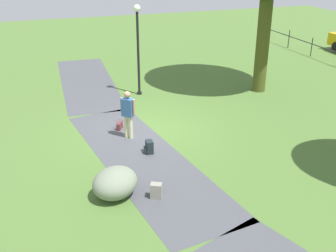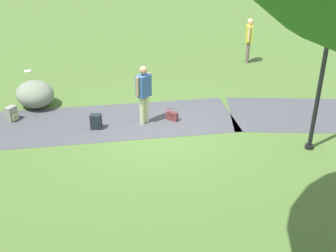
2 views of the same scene
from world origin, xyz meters
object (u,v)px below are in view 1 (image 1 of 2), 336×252
object	(u,v)px
lamp_post	(138,41)
handbag_on_grass	(120,125)
backpack_by_boulder	(156,191)
woman_with_handbag	(128,112)
spare_backpack_on_lawn	(149,147)
lawn_boulder	(115,183)

from	to	relation	value
lamp_post	handbag_on_grass	bearing A→B (deg)	-26.03
lamp_post	backpack_by_boulder	size ratio (longest dim) A/B	9.15
woman_with_handbag	backpack_by_boulder	bearing A→B (deg)	-3.11
handbag_on_grass	spare_backpack_on_lawn	bearing A→B (deg)	12.81
woman_with_handbag	spare_backpack_on_lawn	xyz separation A→B (m)	(1.25, 0.32, -0.72)
lamp_post	woman_with_handbag	world-z (taller)	lamp_post
lamp_post	lawn_boulder	world-z (taller)	lamp_post
spare_backpack_on_lawn	handbag_on_grass	bearing A→B (deg)	-167.19
backpack_by_boulder	spare_backpack_on_lawn	size ratio (longest dim) A/B	1.00
woman_with_handbag	spare_backpack_on_lawn	world-z (taller)	woman_with_handbag
lamp_post	woman_with_handbag	bearing A→B (deg)	-19.93
lamp_post	handbag_on_grass	size ratio (longest dim) A/B	9.73
handbag_on_grass	spare_backpack_on_lawn	xyz separation A→B (m)	(2.00, 0.45, 0.05)
backpack_by_boulder	spare_backpack_on_lawn	distance (m)	2.42
handbag_on_grass	spare_backpack_on_lawn	world-z (taller)	spare_backpack_on_lawn
woman_with_handbag	handbag_on_grass	bearing A→B (deg)	-169.58
backpack_by_boulder	handbag_on_grass	bearing A→B (deg)	179.23
lawn_boulder	backpack_by_boulder	world-z (taller)	lawn_boulder
lawn_boulder	backpack_by_boulder	distance (m)	1.04
handbag_on_grass	spare_backpack_on_lawn	size ratio (longest dim) A/B	0.94
lawn_boulder	handbag_on_grass	xyz separation A→B (m)	(-3.96, 1.00, -0.24)
woman_with_handbag	backpack_by_boulder	distance (m)	3.69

